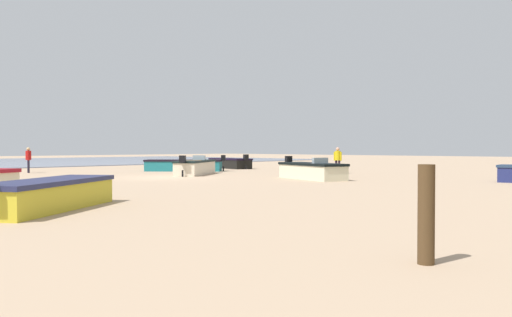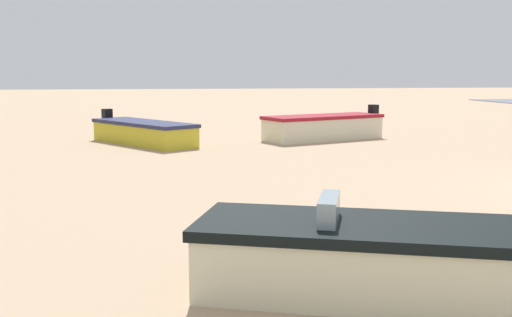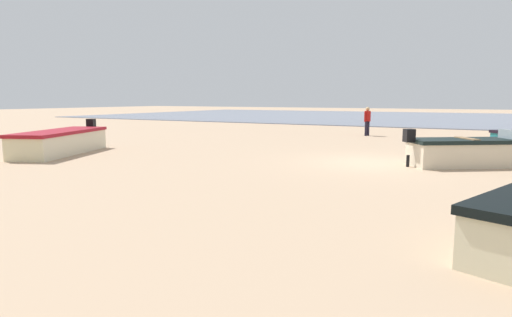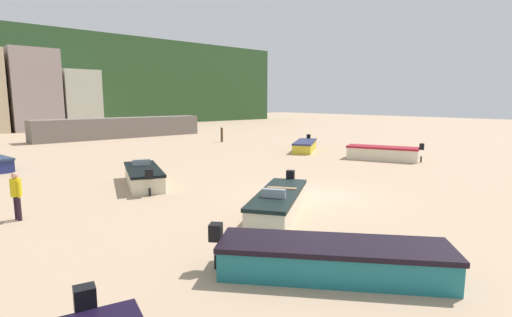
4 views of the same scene
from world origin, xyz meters
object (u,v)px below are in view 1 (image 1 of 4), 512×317
mooring_post_near_water (426,214)px  beach_walker_distant (338,158)px  boat_cream_6 (195,167)px  boat_teal_5 (184,165)px  boat_cream_0 (312,171)px  boat_yellow_4 (48,194)px  beach_walker_foreground (28,158)px  boat_black_1 (230,163)px

mooring_post_near_water → beach_walker_distant: beach_walker_distant is taller
boat_cream_6 → mooring_post_near_water: size_ratio=3.35×
boat_teal_5 → mooring_post_near_water: mooring_post_near_water is taller
boat_cream_0 → beach_walker_distant: (-5.55, -2.25, 0.53)m
boat_yellow_4 → boat_teal_5: bearing=98.5°
boat_teal_5 → boat_cream_0: bearing=-135.5°
boat_cream_6 → beach_walker_foreground: size_ratio=2.83×
boat_cream_6 → boat_yellow_4: bearing=-85.6°
boat_black_1 → beach_walker_foreground: (13.88, -3.93, 0.56)m
boat_cream_0 → boat_teal_5: 11.83m
mooring_post_near_water → beach_walker_foreground: (-7.11, -29.89, 0.27)m
boat_black_1 → boat_teal_5: (5.57, 1.29, 0.00)m
boat_cream_0 → beach_walker_foreground: bearing=-47.1°
boat_cream_6 → beach_walker_foreground: (5.95, -9.28, 0.51)m
boat_cream_6 → boat_cream_0: bearing=-24.6°
mooring_post_near_water → boat_cream_6: bearing=-122.4°
boat_cream_0 → boat_yellow_4: bearing=31.7°
boat_yellow_4 → boat_cream_6: boat_cream_6 is taller
boat_black_1 → mooring_post_near_water: size_ratio=3.42×
boat_cream_0 → boat_yellow_4: boat_cream_0 is taller
mooring_post_near_water → beach_walker_foreground: beach_walker_foreground is taller
boat_black_1 → boat_cream_6: size_ratio=1.02×
boat_black_1 → boat_teal_5: 5.72m
boat_yellow_4 → beach_walker_distant: 21.34m
boat_teal_5 → beach_walker_distant: 10.51m
boat_yellow_4 → boat_teal_5: (-16.23, -14.90, -0.00)m
beach_walker_foreground → beach_walker_distant: (-12.72, 14.75, 0.00)m
boat_teal_5 → mooring_post_near_water: size_ratio=3.60×
boat_cream_0 → boat_cream_6: (1.22, -7.71, 0.02)m
boat_cream_6 → beach_walker_distant: (-6.77, 5.47, 0.51)m
boat_cream_6 → mooring_post_near_water: mooring_post_near_water is taller
mooring_post_near_water → beach_walker_foreground: 30.73m
boat_black_1 → beach_walker_distant: (1.16, 10.82, 0.56)m
boat_teal_5 → mooring_post_near_water: bearing=-162.0°
beach_walker_distant → mooring_post_near_water: bearing=117.3°
boat_teal_5 → beach_walker_foreground: beach_walker_foreground is taller
boat_black_1 → boat_teal_5: boat_teal_5 is taller
boat_cream_0 → boat_cream_6: size_ratio=1.03×
boat_black_1 → beach_walker_distant: 10.89m
beach_walker_foreground → boat_black_1: bearing=97.4°
boat_teal_5 → mooring_post_near_water: 29.10m
boat_black_1 → boat_teal_5: size_ratio=0.95×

